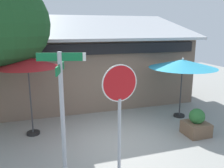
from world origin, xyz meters
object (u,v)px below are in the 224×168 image
street_sign_post (63,111)px  stop_sign (120,107)px  sidewalk_planter (196,124)px  patio_umbrella_crimson_left (28,63)px  patio_umbrella_teal_center (183,64)px

street_sign_post → stop_sign: bearing=-16.9°
sidewalk_planter → patio_umbrella_crimson_left: bearing=161.7°
patio_umbrella_teal_center → sidewalk_planter: 2.47m
patio_umbrella_crimson_left → patio_umbrella_teal_center: (5.68, -0.08, -0.28)m
street_sign_post → stop_sign: street_sign_post is taller
patio_umbrella_crimson_left → stop_sign: bearing=-63.5°
patio_umbrella_teal_center → sidewalk_planter: size_ratio=2.83×
street_sign_post → patio_umbrella_crimson_left: 3.42m
stop_sign → patio_umbrella_crimson_left: 4.09m
street_sign_post → patio_umbrella_crimson_left: size_ratio=1.14×
patio_umbrella_crimson_left → sidewalk_planter: patio_umbrella_crimson_left is taller
street_sign_post → patio_umbrella_teal_center: street_sign_post is taller
street_sign_post → stop_sign: size_ratio=1.09×
stop_sign → patio_umbrella_crimson_left: stop_sign is taller
sidewalk_planter → street_sign_post: bearing=-161.0°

